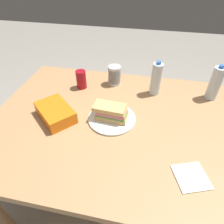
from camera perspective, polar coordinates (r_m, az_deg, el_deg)
ground_plane at (r=1.67m, az=1.09°, el=-21.34°), size 8.00×8.00×0.00m
dining_table at (r=1.14m, az=1.49°, el=-5.67°), size 1.42×1.03×0.74m
paper_plate at (r=1.08m, az=-0.00°, el=-1.78°), size 0.26×0.26×0.01m
sandwich at (r=1.05m, az=-0.22°, el=0.09°), size 0.19×0.11×0.08m
soda_can_red at (r=1.32m, az=-8.98°, el=9.39°), size 0.07×0.07×0.12m
chip_bag at (r=1.12m, az=-16.23°, el=-0.14°), size 0.27×0.26×0.07m
water_bottle_tall at (r=1.26m, az=12.76°, el=9.37°), size 0.06×0.06×0.22m
plastic_cup_stack at (r=1.35m, az=0.71°, el=10.69°), size 0.08×0.08×0.13m
water_bottle_spare at (r=1.33m, az=27.94°, el=7.40°), size 0.07×0.07×0.22m
paper_napkin at (r=0.91m, az=22.12°, el=-17.19°), size 0.17×0.17×0.01m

